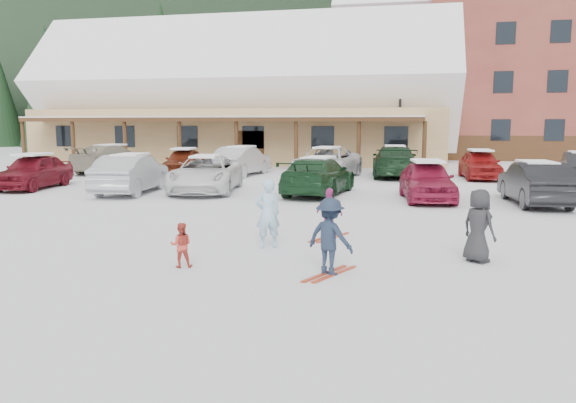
% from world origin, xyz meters
% --- Properties ---
extents(ground, '(160.00, 160.00, 0.00)m').
position_xyz_m(ground, '(0.00, 0.00, 0.00)').
color(ground, white).
rests_on(ground, ground).
extents(forested_hillside, '(300.00, 70.00, 38.00)m').
position_xyz_m(forested_hillside, '(0.00, 85.00, 19.00)').
color(forested_hillside, black).
rests_on(forested_hillside, ground).
extents(day_lodge, '(29.12, 12.50, 10.38)m').
position_xyz_m(day_lodge, '(-9.00, 27.96, 3.94)').
color(day_lodge, tan).
rests_on(day_lodge, ground).
extents(alpine_hotel, '(31.48, 14.01, 21.48)m').
position_xyz_m(alpine_hotel, '(14.27, 38.00, 8.63)').
color(alpine_hotel, brown).
rests_on(alpine_hotel, ground).
extents(lamp_post, '(0.50, 0.25, 6.79)m').
position_xyz_m(lamp_post, '(2.15, 24.60, 3.80)').
color(lamp_post, black).
rests_on(lamp_post, ground).
extents(conifer_0, '(4.40, 4.40, 10.20)m').
position_xyz_m(conifer_0, '(-26.00, 30.00, 5.69)').
color(conifer_0, black).
rests_on(conifer_0, ground).
extents(conifer_2, '(5.28, 5.28, 12.24)m').
position_xyz_m(conifer_2, '(-30.00, 42.00, 6.83)').
color(conifer_2, black).
rests_on(conifer_2, ground).
extents(conifer_3, '(3.96, 3.96, 9.18)m').
position_xyz_m(conifer_3, '(6.00, 44.00, 5.12)').
color(conifer_3, black).
rests_on(conifer_3, ground).
extents(adult_skier, '(0.66, 0.59, 1.53)m').
position_xyz_m(adult_skier, '(-0.08, 0.67, 0.76)').
color(adult_skier, '#9FCAE0').
rests_on(adult_skier, ground).
extents(toddler_red, '(0.50, 0.44, 0.86)m').
position_xyz_m(toddler_red, '(-1.28, -1.28, 0.43)').
color(toddler_red, '#C13C30').
rests_on(toddler_red, ground).
extents(child_navy, '(1.04, 0.86, 1.41)m').
position_xyz_m(child_navy, '(1.56, -1.20, 0.70)').
color(child_navy, '#1A2539').
rests_on(child_navy, ground).
extents(skis_child_navy, '(0.77, 1.35, 0.03)m').
position_xyz_m(skis_child_navy, '(1.56, -1.20, 0.01)').
color(skis_child_navy, '#A22F17').
rests_on(skis_child_navy, ground).
extents(child_magenta, '(0.76, 0.55, 1.20)m').
position_xyz_m(child_magenta, '(1.08, 2.03, 0.60)').
color(child_magenta, '#AE3281').
rests_on(child_magenta, ground).
extents(skis_child_magenta, '(0.74, 1.36, 0.03)m').
position_xyz_m(skis_child_magenta, '(1.08, 2.03, 0.01)').
color(skis_child_magenta, '#A22F17').
rests_on(skis_child_magenta, ground).
extents(bystander_dark, '(0.83, 0.83, 1.46)m').
position_xyz_m(bystander_dark, '(4.28, 0.36, 0.73)').
color(bystander_dark, '#262629').
rests_on(bystander_dark, ground).
extents(parked_car_0, '(2.13, 4.37, 1.44)m').
position_xyz_m(parked_car_0, '(-12.40, 9.38, 0.72)').
color(parked_car_0, maroon).
rests_on(parked_car_0, ground).
extents(parked_car_1, '(2.15, 4.75, 1.51)m').
position_xyz_m(parked_car_1, '(-7.68, 8.84, 0.76)').
color(parked_car_1, '#ABACB0').
rests_on(parked_car_1, ground).
extents(parked_car_2, '(3.21, 5.48, 1.43)m').
position_xyz_m(parked_car_2, '(-4.98, 9.84, 0.72)').
color(parked_car_2, white).
rests_on(parked_car_2, ground).
extents(parked_car_3, '(2.52, 5.08, 1.42)m').
position_xyz_m(parked_car_3, '(-0.51, 10.01, 0.71)').
color(parked_car_3, '#16391D').
rests_on(parked_car_3, ground).
extents(parked_car_4, '(2.18, 4.30, 1.40)m').
position_xyz_m(parked_car_4, '(3.50, 9.26, 0.70)').
color(parked_car_4, maroon).
rests_on(parked_car_4, ground).
extents(parked_car_5, '(1.88, 4.47, 1.44)m').
position_xyz_m(parked_car_5, '(7.02, 8.95, 0.72)').
color(parked_car_5, black).
rests_on(parked_car_5, ground).
extents(parked_car_7, '(2.79, 5.48, 1.52)m').
position_xyz_m(parked_car_7, '(-13.05, 16.74, 0.76)').
color(parked_car_7, gray).
rests_on(parked_car_7, ground).
extents(parked_car_8, '(2.24, 4.28, 1.39)m').
position_xyz_m(parked_car_8, '(-8.66, 16.36, 0.70)').
color(parked_car_8, maroon).
rests_on(parked_car_8, ground).
extents(parked_car_9, '(2.13, 4.72, 1.50)m').
position_xyz_m(parked_car_9, '(-5.66, 16.81, 0.75)').
color(parked_car_9, '#B0B1B5').
rests_on(parked_car_9, ground).
extents(parked_car_10, '(3.26, 5.78, 1.53)m').
position_xyz_m(parked_car_10, '(-1.14, 16.30, 0.76)').
color(parked_car_10, silver).
rests_on(parked_car_10, ground).
extents(parked_car_11, '(2.54, 5.53, 1.56)m').
position_xyz_m(parked_car_11, '(2.11, 17.68, 0.78)').
color(parked_car_11, black).
rests_on(parked_car_11, ground).
extents(parked_car_12, '(1.94, 4.25, 1.41)m').
position_xyz_m(parked_car_12, '(6.19, 17.58, 0.71)').
color(parked_car_12, maroon).
rests_on(parked_car_12, ground).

